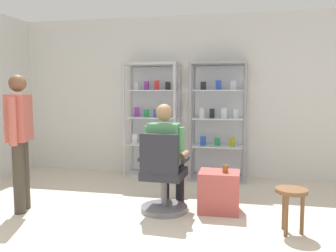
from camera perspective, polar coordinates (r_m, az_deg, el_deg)
name	(u,v)px	position (r m, az deg, el deg)	size (l,w,h in m)	color
ground_plane	(136,248)	(3.41, -5.23, -19.29)	(7.20, 7.20, 0.00)	beige
back_wall	(187,96)	(6.02, 3.13, 4.86)	(6.00, 0.10, 2.70)	silver
display_cabinet_left	(153,119)	(5.92, -2.51, 1.10)	(0.90, 0.45, 1.90)	#B7B7BC
display_cabinet_right	(218,120)	(5.74, 8.18, 0.91)	(0.90, 0.45, 1.90)	gray
office_chair	(163,180)	(4.16, -0.84, -8.82)	(0.58, 0.56, 0.96)	slate
seated_shopkeeper	(167,151)	(4.25, -0.23, -4.12)	(0.50, 0.58, 1.29)	black
storage_crate	(219,191)	(4.29, 8.32, -10.53)	(0.48, 0.39, 0.49)	#B24C47
tea_glass	(225,169)	(4.18, 9.34, -6.90)	(0.07, 0.07, 0.09)	brown
standing_customer	(20,134)	(4.49, -23.06, -1.21)	(0.31, 0.50, 1.63)	#3F382D
wooden_stool	(291,198)	(3.79, 19.47, -11.03)	(0.32, 0.32, 0.46)	brown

